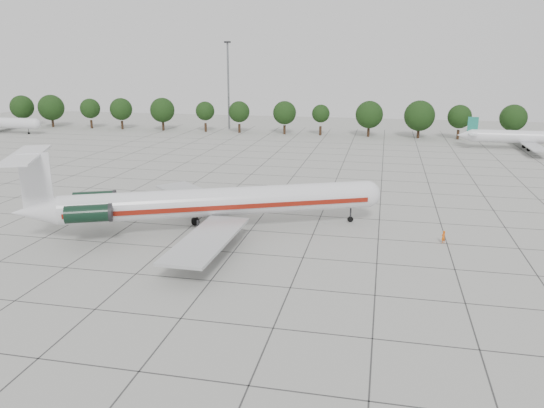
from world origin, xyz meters
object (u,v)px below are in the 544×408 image
object	(u,v)px
bg_airliner_d	(531,137)
ground_crew	(443,237)
floodlight_mast	(228,81)
main_airliner	(201,203)

from	to	relation	value
bg_airliner_d	ground_crew	bearing A→B (deg)	-110.12
bg_airliner_d	floodlight_mast	distance (m)	83.09
main_airliner	floodlight_mast	xyz separation A→B (m)	(-24.12, 93.68, 10.49)
bg_airliner_d	main_airliner	bearing A→B (deg)	-127.15
main_airliner	bg_airliner_d	bearing A→B (deg)	29.23
main_airliner	bg_airliner_d	size ratio (longest dim) A/B	1.56
ground_crew	main_airliner	bearing A→B (deg)	-38.05
main_airliner	bg_airliner_d	distance (m)	92.18
main_airliner	bg_airliner_d	world-z (taller)	main_airliner
bg_airliner_d	floodlight_mast	size ratio (longest dim) A/B	1.11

